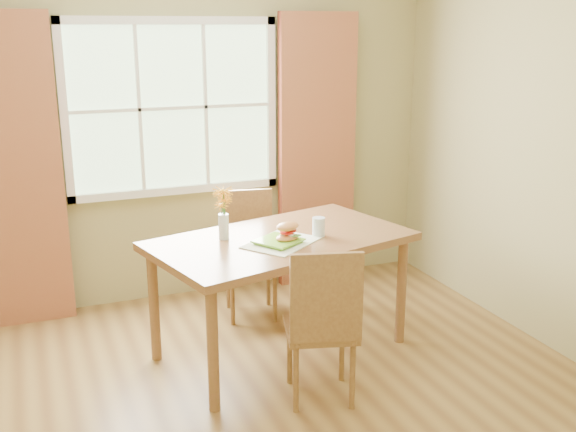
% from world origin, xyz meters
% --- Properties ---
extents(room, '(4.24, 3.84, 2.74)m').
position_xyz_m(room, '(0.00, 0.00, 1.35)').
color(room, olive).
rests_on(room, ground).
extents(window, '(1.62, 0.06, 1.32)m').
position_xyz_m(window, '(0.00, 1.87, 1.50)').
color(window, '#B0DAA5').
rests_on(window, room).
extents(curtain_left, '(0.65, 0.08, 2.20)m').
position_xyz_m(curtain_left, '(-1.15, 1.78, 1.10)').
color(curtain_left, maroon).
rests_on(curtain_left, room).
extents(curtain_right, '(0.65, 0.08, 2.20)m').
position_xyz_m(curtain_right, '(1.15, 1.78, 1.10)').
color(curtain_right, maroon).
rests_on(curtain_right, room).
extents(dining_table, '(1.80, 1.28, 0.79)m').
position_xyz_m(dining_table, '(0.40, 0.67, 0.71)').
color(dining_table, brown).
rests_on(dining_table, room).
extents(chair_near, '(0.49, 0.49, 0.95)m').
position_xyz_m(chair_near, '(0.38, -0.03, 0.52)').
color(chair_near, brown).
rests_on(chair_near, room).
extents(chair_far, '(0.45, 0.45, 0.92)m').
position_xyz_m(chair_far, '(0.42, 1.37, 0.50)').
color(chair_far, brown).
rests_on(chair_far, room).
extents(placemat, '(0.56, 0.53, 0.01)m').
position_xyz_m(placemat, '(0.36, 0.56, 0.79)').
color(placemat, beige).
rests_on(placemat, dining_table).
extents(plate, '(0.34, 0.34, 0.01)m').
position_xyz_m(plate, '(0.34, 0.55, 0.80)').
color(plate, '#74BC2F').
rests_on(plate, placemat).
extents(croissant_sandwich, '(0.18, 0.15, 0.12)m').
position_xyz_m(croissant_sandwich, '(0.39, 0.53, 0.87)').
color(croissant_sandwich, '#F39B52').
rests_on(croissant_sandwich, plate).
extents(water_glass, '(0.08, 0.08, 0.12)m').
position_xyz_m(water_glass, '(0.64, 0.61, 0.85)').
color(water_glass, silver).
rests_on(water_glass, dining_table).
extents(flower_vase, '(0.14, 0.14, 0.34)m').
position_xyz_m(flower_vase, '(0.05, 0.77, 1.00)').
color(flower_vase, silver).
rests_on(flower_vase, dining_table).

